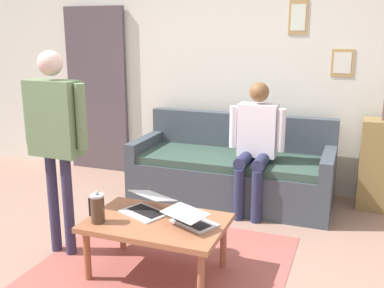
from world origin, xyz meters
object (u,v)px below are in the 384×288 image
object	(u,v)px
couch	(232,172)
laptop_left	(147,207)
coffee_table	(157,226)
interior_door	(97,91)
person_seated	(256,140)
french_press	(97,208)
side_shelf	(381,165)
person_standing	(55,128)
laptop_center	(191,219)

from	to	relation	value
couch	laptop_left	size ratio (longest dim) A/B	4.80
coffee_table	laptop_left	xyz separation A→B (m)	(0.13, -0.11, 0.09)
interior_door	person_seated	size ratio (longest dim) A/B	1.60
interior_door	french_press	bearing A→B (deg)	121.62
couch	side_shelf	distance (m)	1.50
french_press	side_shelf	bearing A→B (deg)	-132.65
laptop_left	side_shelf	xyz separation A→B (m)	(-1.70, -1.83, -0.01)
interior_door	french_press	xyz separation A→B (m)	(-1.42, 2.31, -0.50)
couch	laptop_left	xyz separation A→B (m)	(0.24, 1.56, 0.16)
couch	person_standing	size ratio (longest dim) A/B	1.28
laptop_left	person_seated	size ratio (longest dim) A/B	0.34
laptop_left	person_standing	world-z (taller)	person_standing
couch	laptop_left	bearing A→B (deg)	81.27
couch	person_seated	xyz separation A→B (m)	(-0.29, 0.23, 0.42)
coffee_table	laptop_center	world-z (taller)	laptop_center
coffee_table	laptop_left	distance (m)	0.20
couch	french_press	world-z (taller)	couch
laptop_left	laptop_center	world-z (taller)	laptop_left
laptop_left	couch	bearing A→B (deg)	-98.73
coffee_table	french_press	size ratio (longest dim) A/B	4.18
interior_door	person_standing	world-z (taller)	interior_door
laptop_center	person_seated	distance (m)	1.46
interior_door	coffee_table	distance (m)	2.87
laptop_center	person_standing	world-z (taller)	person_standing
french_press	person_standing	distance (m)	0.73
interior_door	laptop_left	bearing A→B (deg)	129.58
person_seated	person_standing	bearing A→B (deg)	48.32
laptop_center	side_shelf	size ratio (longest dim) A/B	0.45
person_standing	laptop_left	bearing A→B (deg)	-173.89
person_standing	side_shelf	bearing A→B (deg)	-141.82
person_standing	person_seated	distance (m)	1.91
couch	french_press	distance (m)	1.92
coffee_table	laptop_left	world-z (taller)	laptop_left
couch	interior_door	bearing A→B (deg)	-13.73
coffee_table	person_standing	distance (m)	1.08
side_shelf	person_seated	size ratio (longest dim) A/B	0.71
side_shelf	person_standing	bearing A→B (deg)	38.18
interior_door	french_press	distance (m)	2.76
coffee_table	person_standing	size ratio (longest dim) A/B	0.62
interior_door	laptop_center	world-z (taller)	interior_door
french_press	person_standing	xyz separation A→B (m)	(0.48, -0.21, 0.51)
coffee_table	person_standing	xyz separation A→B (m)	(0.86, -0.04, 0.66)
interior_door	couch	world-z (taller)	interior_door
coffee_table	person_seated	world-z (taller)	person_seated
couch	coffee_table	size ratio (longest dim) A/B	2.07
couch	laptop_left	distance (m)	1.58
laptop_center	side_shelf	xyz separation A→B (m)	(-1.31, -1.93, -0.01)
laptop_left	person_standing	distance (m)	0.93
french_press	laptop_center	bearing A→B (deg)	-163.50
interior_door	coffee_table	size ratio (longest dim) A/B	2.05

